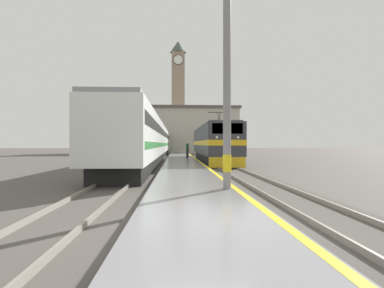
{
  "coord_description": "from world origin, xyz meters",
  "views": [
    {
      "loc": [
        -0.65,
        -6.57,
        1.88
      ],
      "look_at": [
        0.76,
        19.36,
        1.88
      ],
      "focal_mm": 28.0,
      "sensor_mm": 36.0,
      "label": 1
    }
  ],
  "objects": [
    {
      "name": "catenary_mast",
      "position": [
        1.21,
        3.8,
        4.22
      ],
      "size": [
        2.37,
        0.3,
        7.93
      ],
      "color": "gray",
      "rests_on": "platform"
    },
    {
      "name": "passenger_train",
      "position": [
        -3.4,
        32.88,
        2.23
      ],
      "size": [
        2.92,
        54.83,
        4.15
      ],
      "color": "black",
      "rests_on": "ground"
    },
    {
      "name": "person_on_platform",
      "position": [
        0.67,
        27.6,
        1.27
      ],
      "size": [
        0.34,
        0.34,
        1.81
      ],
      "color": "#23232D",
      "rests_on": "platform"
    },
    {
      "name": "rail_track_near",
      "position": [
        3.21,
        25.0,
        0.03
      ],
      "size": [
        2.84,
        140.0,
        0.16
      ],
      "color": "#514C47",
      "rests_on": "ground"
    },
    {
      "name": "platform",
      "position": [
        0.0,
        25.0,
        0.16
      ],
      "size": [
        3.22,
        140.0,
        0.32
      ],
      "color": "gray",
      "rests_on": "ground"
    },
    {
      "name": "station_building",
      "position": [
        -2.59,
        53.84,
        4.64
      ],
      "size": [
        28.9,
        8.42,
        9.24
      ],
      "color": "#B7B2A3",
      "rests_on": "ground"
    },
    {
      "name": "locomotive_train",
      "position": [
        3.21,
        24.44,
        1.93
      ],
      "size": [
        2.92,
        17.88,
        4.74
      ],
      "color": "black",
      "rests_on": "ground"
    },
    {
      "name": "rail_track_far",
      "position": [
        -3.4,
        25.0,
        0.03
      ],
      "size": [
        2.84,
        140.0,
        0.16
      ],
      "color": "#514C47",
      "rests_on": "ground"
    },
    {
      "name": "clock_tower",
      "position": [
        -0.09,
        65.99,
        14.11
      ],
      "size": [
        3.88,
        3.88,
        26.84
      ],
      "color": "gray",
      "rests_on": "ground"
    },
    {
      "name": "ground_plane",
      "position": [
        0.0,
        30.0,
        0.0
      ],
      "size": [
        200.0,
        200.0,
        0.0
      ],
      "primitive_type": "plane",
      "color": "#514C47"
    }
  ]
}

